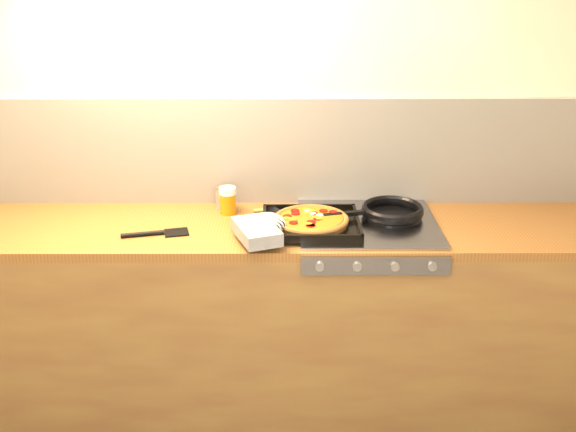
{
  "coord_description": "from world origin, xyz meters",
  "views": [
    {
      "loc": [
        0.09,
        -1.63,
        2.02
      ],
      "look_at": [
        0.1,
        1.08,
        0.95
      ],
      "focal_mm": 42.0,
      "sensor_mm": 36.0,
      "label": 1
    }
  ],
  "objects_px": {
    "frying_pan": "(391,212)",
    "juice_glass": "(228,200)",
    "pizza_on_tray": "(296,223)",
    "tomato_can": "(224,199)"
  },
  "relations": [
    {
      "from": "frying_pan",
      "to": "juice_glass",
      "type": "bearing_deg",
      "value": 173.37
    },
    {
      "from": "tomato_can",
      "to": "juice_glass",
      "type": "distance_m",
      "value": 0.06
    },
    {
      "from": "pizza_on_tray",
      "to": "frying_pan",
      "type": "relative_size",
      "value": 1.14
    },
    {
      "from": "frying_pan",
      "to": "juice_glass",
      "type": "xyz_separation_m",
      "value": [
        -0.73,
        0.09,
        0.02
      ]
    },
    {
      "from": "pizza_on_tray",
      "to": "tomato_can",
      "type": "xyz_separation_m",
      "value": [
        -0.33,
        0.29,
        0.01
      ]
    },
    {
      "from": "tomato_can",
      "to": "juice_glass",
      "type": "height_order",
      "value": "juice_glass"
    },
    {
      "from": "frying_pan",
      "to": "tomato_can",
      "type": "distance_m",
      "value": 0.77
    },
    {
      "from": "frying_pan",
      "to": "juice_glass",
      "type": "relative_size",
      "value": 3.83
    },
    {
      "from": "frying_pan",
      "to": "juice_glass",
      "type": "distance_m",
      "value": 0.74
    },
    {
      "from": "tomato_can",
      "to": "juice_glass",
      "type": "xyz_separation_m",
      "value": [
        0.02,
        -0.06,
        0.01
      ]
    }
  ]
}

